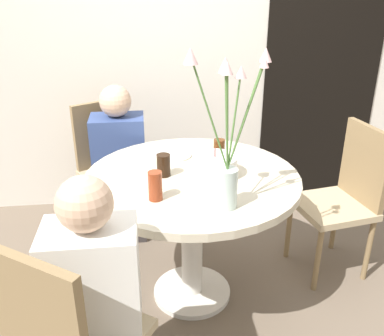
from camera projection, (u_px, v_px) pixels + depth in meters
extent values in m
plane|color=#6B5B4C|center=(192.00, 293.00, 2.48)|extent=(16.00, 16.00, 0.00)
cube|color=silver|center=(172.00, 35.00, 3.05)|extent=(8.00, 0.05, 2.60)
cube|color=black|center=(322.00, 71.00, 3.26)|extent=(0.90, 0.01, 2.05)
cylinder|color=beige|center=(192.00, 179.00, 2.18)|extent=(1.10, 1.10, 0.04)
cylinder|color=silver|center=(192.00, 239.00, 2.33)|extent=(0.12, 0.12, 0.69)
cylinder|color=silver|center=(192.00, 291.00, 2.47)|extent=(0.44, 0.44, 0.03)
cube|color=tan|center=(115.00, 175.00, 2.93)|extent=(0.55, 0.55, 0.04)
cube|color=olive|center=(100.00, 134.00, 2.96)|extent=(0.34, 0.23, 0.46)
cylinder|color=olive|center=(107.00, 222.00, 2.80)|extent=(0.03, 0.03, 0.41)
cylinder|color=olive|center=(151.00, 207.00, 2.99)|extent=(0.03, 0.03, 0.41)
cylinder|color=olive|center=(85.00, 202.00, 3.05)|extent=(0.03, 0.03, 0.41)
cylinder|color=olive|center=(127.00, 189.00, 3.24)|extent=(0.03, 0.03, 0.41)
cube|color=olive|center=(38.00, 319.00, 1.35)|extent=(0.33, 0.24, 0.46)
cube|color=tan|center=(332.00, 207.00, 2.53)|extent=(0.46, 0.46, 0.04)
cube|color=olive|center=(365.00, 165.00, 2.47)|extent=(0.10, 0.38, 0.46)
cylinder|color=olive|center=(289.00, 229.00, 2.72)|extent=(0.03, 0.03, 0.41)
cylinder|color=olive|center=(318.00, 260.00, 2.43)|extent=(0.03, 0.03, 0.41)
cylinder|color=olive|center=(335.00, 221.00, 2.81)|extent=(0.03, 0.03, 0.41)
cylinder|color=olive|center=(368.00, 250.00, 2.52)|extent=(0.03, 0.03, 0.41)
cylinder|color=white|center=(215.00, 166.00, 2.15)|extent=(0.23, 0.23, 0.10)
cylinder|color=#E54C4C|center=(215.00, 152.00, 2.12)|extent=(0.01, 0.01, 0.04)
cylinder|color=#B2C6C1|center=(227.00, 188.00, 1.84)|extent=(0.09, 0.09, 0.18)
cylinder|color=#4C7538|center=(226.00, 119.00, 1.74)|extent=(0.02, 0.06, 0.43)
cone|color=beige|center=(225.00, 65.00, 1.67)|extent=(0.06, 0.06, 0.06)
cylinder|color=#4C7538|center=(227.00, 122.00, 1.68)|extent=(0.03, 0.07, 0.44)
cone|color=beige|center=(227.00, 68.00, 1.57)|extent=(0.04, 0.04, 0.05)
cylinder|color=#4C7538|center=(234.00, 122.00, 1.76)|extent=(0.06, 0.08, 0.40)
cone|color=beige|center=(241.00, 72.00, 1.71)|extent=(0.05, 0.05, 0.05)
cylinder|color=#4C7538|center=(210.00, 116.00, 1.70)|extent=(0.16, 0.03, 0.47)
cone|color=beige|center=(190.00, 56.00, 1.61)|extent=(0.06, 0.06, 0.06)
cylinder|color=#4C7538|center=(246.00, 114.00, 1.72)|extent=(0.15, 0.03, 0.47)
cone|color=beige|center=(266.00, 55.00, 1.64)|extent=(0.05, 0.05, 0.06)
cylinder|color=#4C7538|center=(245.00, 119.00, 1.71)|extent=(0.13, 0.03, 0.45)
cone|color=beige|center=(265.00, 62.00, 1.61)|extent=(0.04, 0.04, 0.04)
cylinder|color=silver|center=(173.00, 155.00, 2.41)|extent=(0.21, 0.21, 0.01)
cylinder|color=maroon|center=(155.00, 186.00, 1.91)|extent=(0.06, 0.06, 0.14)
cylinder|color=black|center=(164.00, 165.00, 2.14)|extent=(0.07, 0.07, 0.11)
cylinder|color=#51280F|center=(219.00, 150.00, 2.34)|extent=(0.06, 0.06, 0.11)
cube|color=#383333|center=(123.00, 206.00, 2.96)|extent=(0.31, 0.24, 0.45)
cube|color=#33477F|center=(119.00, 148.00, 2.78)|extent=(0.34, 0.24, 0.42)
sphere|color=#D1A889|center=(115.00, 101.00, 2.65)|extent=(0.20, 0.20, 0.20)
cube|color=white|center=(93.00, 278.00, 1.57)|extent=(0.34, 0.24, 0.42)
sphere|color=#D1A889|center=(84.00, 204.00, 1.45)|extent=(0.20, 0.20, 0.20)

